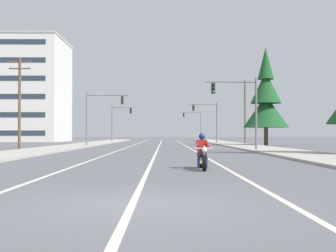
% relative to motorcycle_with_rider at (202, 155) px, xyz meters
% --- Properties ---
extents(ground_plane, '(400.00, 400.00, 0.00)m').
position_rel_motorcycle_with_rider_xyz_m(ground_plane, '(-2.15, -8.56, -0.59)').
color(ground_plane, '#5B5B60').
extents(lane_stripe_center, '(0.16, 100.00, 0.01)m').
position_rel_motorcycle_with_rider_xyz_m(lane_stripe_center, '(-2.18, 36.44, -0.58)').
color(lane_stripe_center, beige).
rests_on(lane_stripe_center, ground).
extents(lane_stripe_left, '(0.16, 100.00, 0.01)m').
position_rel_motorcycle_with_rider_xyz_m(lane_stripe_left, '(-5.51, 36.44, -0.58)').
color(lane_stripe_left, beige).
rests_on(lane_stripe_left, ground).
extents(lane_stripe_right, '(0.16, 100.00, 0.01)m').
position_rel_motorcycle_with_rider_xyz_m(lane_stripe_right, '(1.00, 36.44, -0.58)').
color(lane_stripe_right, beige).
rests_on(lane_stripe_right, ground).
extents(sidewalk_kerb_right, '(4.40, 110.00, 0.14)m').
position_rel_motorcycle_with_rider_xyz_m(sidewalk_kerb_right, '(7.62, 31.44, -0.52)').
color(sidewalk_kerb_right, '#ADA89E').
rests_on(sidewalk_kerb_right, ground).
extents(sidewalk_kerb_left, '(4.40, 110.00, 0.14)m').
position_rel_motorcycle_with_rider_xyz_m(sidewalk_kerb_left, '(-11.91, 31.44, -0.52)').
color(sidewalk_kerb_left, '#ADA89E').
rests_on(sidewalk_kerb_left, ground).
extents(motorcycle_with_rider, '(0.70, 2.19, 1.46)m').
position_rel_motorcycle_with_rider_xyz_m(motorcycle_with_rider, '(0.00, 0.00, 0.00)').
color(motorcycle_with_rider, black).
rests_on(motorcycle_with_rider, ground).
extents(traffic_signal_near_right, '(4.42, 0.54, 6.20)m').
position_rel_motorcycle_with_rider_xyz_m(traffic_signal_near_right, '(5.01, 18.74, 3.48)').
color(traffic_signal_near_right, slate).
rests_on(traffic_signal_near_right, ground).
extents(traffic_signal_near_left, '(4.83, 0.50, 6.20)m').
position_rel_motorcycle_with_rider_xyz_m(traffic_signal_near_left, '(-9.05, 31.31, 3.51)').
color(traffic_signal_near_left, slate).
rests_on(traffic_signal_near_left, ground).
extents(traffic_signal_mid_right, '(4.23, 0.54, 6.20)m').
position_rel_motorcycle_with_rider_xyz_m(traffic_signal_mid_right, '(5.08, 45.93, 3.47)').
color(traffic_signal_mid_right, slate).
rests_on(traffic_signal_mid_right, ground).
extents(traffic_signal_mid_left, '(3.72, 0.37, 6.20)m').
position_rel_motorcycle_with_rider_xyz_m(traffic_signal_mid_left, '(-9.24, 53.27, 3.44)').
color(traffic_signal_mid_left, slate).
rests_on(traffic_signal_mid_left, ground).
extents(traffic_signal_far_right, '(4.13, 0.37, 6.20)m').
position_rel_motorcycle_with_rider_xyz_m(traffic_signal_far_right, '(4.66, 69.51, 3.46)').
color(traffic_signal_far_right, slate).
rests_on(traffic_signal_far_right, ground).
extents(utility_pole_left_near, '(2.29, 0.26, 8.83)m').
position_rel_motorcycle_with_rider_xyz_m(utility_pole_left_near, '(-15.60, 24.05, 4.20)').
color(utility_pole_left_near, brown).
rests_on(utility_pole_left_near, ground).
extents(utility_pole_right_far, '(2.06, 0.26, 9.87)m').
position_rel_motorcycle_with_rider_xyz_m(utility_pole_right_far, '(10.98, 48.68, 4.55)').
color(utility_pole_right_far, brown).
rests_on(utility_pole_right_far, ground).
extents(conifer_tree_right_verge_far, '(5.48, 5.48, 12.06)m').
position_rel_motorcycle_with_rider_xyz_m(conifer_tree_right_verge_far, '(10.83, 34.48, 4.94)').
color(conifer_tree_right_verge_far, '#4C3828').
rests_on(conifer_tree_right_verge_far, ground).
extents(apartment_building_far_left_block, '(19.63, 14.70, 19.77)m').
position_rel_motorcycle_with_rider_xyz_m(apartment_building_far_left_block, '(-30.70, 64.95, 9.31)').
color(apartment_building_far_left_block, silver).
rests_on(apartment_building_far_left_block, ground).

